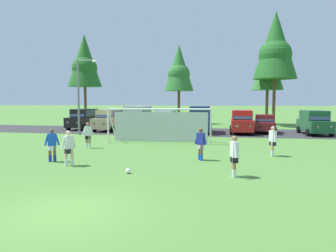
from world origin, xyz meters
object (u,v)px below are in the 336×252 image
(player_trailing_back, at_px, (273,141))
(parked_car_slot_center, at_px, (166,120))
(parked_car_slot_center_left, at_px, (138,118))
(parked_car_slot_far_right, at_px, (264,124))
(player_winger_right, at_px, (52,145))
(parked_car_slot_left, at_px, (110,120))
(parked_car_slot_center_right, at_px, (200,119))
(soccer_goal, at_px, (160,124))
(soccer_ball, at_px, (128,171))
(street_lamp, at_px, (80,96))
(parked_car_slot_right, at_px, (242,122))
(player_striker_near, at_px, (234,156))
(parked_car_slot_end, at_px, (314,122))
(player_winger_left, at_px, (69,148))
(parked_car_slot_far_left, at_px, (84,119))
(player_defender_far, at_px, (201,144))
(player_midfield_center, at_px, (88,135))

(player_trailing_back, bearing_deg, parked_car_slot_center, 123.52)
(parked_car_slot_center_left, xyz_separation_m, parked_car_slot_far_right, (12.31, 0.52, -0.47))
(player_winger_right, bearing_deg, parked_car_slot_left, 101.53)
(parked_car_slot_center_left, height_order, parked_car_slot_center_right, same)
(player_winger_right, height_order, parked_car_slot_center_right, parked_car_slot_center_right)
(soccer_goal, distance_m, player_winger_right, 9.05)
(soccer_ball, bearing_deg, parked_car_slot_center_right, 85.10)
(soccer_ball, bearing_deg, street_lamp, 122.97)
(player_trailing_back, bearing_deg, player_winger_right, -161.32)
(player_trailing_back, bearing_deg, parked_car_slot_center_right, 112.55)
(parked_car_slot_center_right, height_order, parked_car_slot_right, parked_car_slot_center_right)
(player_striker_near, distance_m, parked_car_slot_right, 17.13)
(soccer_goal, xyz_separation_m, parked_car_slot_left, (-6.90, 7.68, -0.18))
(parked_car_slot_end, bearing_deg, soccer_goal, -148.75)
(player_winger_left, xyz_separation_m, parked_car_slot_end, (14.84, 16.59, 0.29))
(parked_car_slot_end, bearing_deg, parked_car_slot_center_left, 178.68)
(player_winger_right, bearing_deg, soccer_goal, 66.21)
(player_trailing_back, xyz_separation_m, parked_car_slot_end, (5.22, 12.16, 0.29))
(parked_car_slot_end, bearing_deg, player_striker_near, -113.05)
(parked_car_slot_right, bearing_deg, parked_car_slot_end, 2.01)
(player_trailing_back, relative_size, parked_car_slot_far_right, 0.38)
(parked_car_slot_center_left, xyz_separation_m, parked_car_slot_center, (2.84, 0.20, -0.23))
(parked_car_slot_center_left, bearing_deg, player_striker_near, -62.72)
(soccer_ball, bearing_deg, parked_car_slot_center_left, 105.09)
(parked_car_slot_far_right, relative_size, street_lamp, 0.65)
(parked_car_slot_center, bearing_deg, parked_car_slot_end, -2.43)
(player_winger_left, relative_size, parked_car_slot_left, 0.35)
(soccer_ball, bearing_deg, parked_car_slot_far_right, 67.98)
(soccer_ball, relative_size, parked_car_slot_center_right, 0.04)
(parked_car_slot_far_left, bearing_deg, player_winger_right, -68.78)
(player_trailing_back, bearing_deg, parked_car_slot_far_left, 142.66)
(soccer_ball, bearing_deg, player_defender_far, 52.44)
(player_winger_right, bearing_deg, player_striker_near, -9.53)
(player_defender_far, bearing_deg, soccer_ball, -127.56)
(player_striker_near, bearing_deg, soccer_goal, 117.71)
(parked_car_slot_left, distance_m, parked_car_slot_end, 19.39)
(player_winger_right, distance_m, player_trailing_back, 11.52)
(parked_car_slot_center, bearing_deg, parked_car_slot_right, -6.27)
(soccer_ball, relative_size, player_striker_near, 0.13)
(player_winger_right, relative_size, parked_car_slot_center, 0.35)
(player_striker_near, height_order, parked_car_slot_left, parked_car_slot_left)
(street_lamp, bearing_deg, player_winger_left, -65.80)
(soccer_goal, relative_size, player_winger_left, 4.59)
(parked_car_slot_far_right, bearing_deg, parked_car_slot_center_left, -177.59)
(player_midfield_center, height_order, parked_car_slot_center_left, parked_car_slot_center_left)
(player_winger_left, bearing_deg, parked_car_slot_end, 48.18)
(player_trailing_back, xyz_separation_m, parked_car_slot_center_left, (-11.28, 12.54, 0.52))
(parked_car_slot_center_right, bearing_deg, player_winger_left, -105.91)
(soccer_ball, xyz_separation_m, parked_car_slot_center_right, (1.49, 17.34, 1.23))
(player_trailing_back, bearing_deg, parked_car_slot_end, 66.76)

